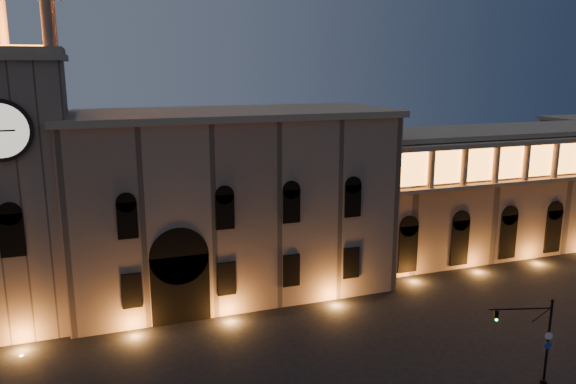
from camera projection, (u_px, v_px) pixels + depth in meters
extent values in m
cube|color=#866C58|center=(231.00, 205.00, 53.97)|extent=(30.00, 12.00, 17.00)
cube|color=gray|center=(229.00, 113.00, 52.04)|extent=(30.80, 12.80, 0.60)
cube|color=black|center=(180.00, 287.00, 48.24)|extent=(5.00, 1.40, 6.00)
cylinder|color=black|center=(178.00, 254.00, 47.58)|extent=(5.00, 1.40, 5.00)
cube|color=orange|center=(180.00, 290.00, 48.10)|extent=(4.20, 0.20, 5.00)
cube|color=#866C58|center=(15.00, 197.00, 46.43)|extent=(9.00, 9.00, 22.00)
cube|color=gray|center=(0.00, 57.00, 43.96)|extent=(9.80, 9.80, 0.50)
cylinder|color=black|center=(0.00, 131.00, 40.81)|extent=(4.60, 0.35, 4.60)
cube|color=gray|center=(0.00, 51.00, 43.86)|extent=(9.40, 9.40, 0.50)
cylinder|color=gray|center=(46.00, 17.00, 41.10)|extent=(0.76, 0.76, 4.20)
cylinder|color=gray|center=(3.00, 23.00, 46.83)|extent=(0.76, 0.76, 4.20)
cylinder|color=gray|center=(52.00, 24.00, 48.08)|extent=(0.76, 0.76, 4.20)
cylinder|color=gray|center=(49.00, 21.00, 44.59)|extent=(0.76, 0.76, 4.20)
cube|color=#816653|center=(503.00, 191.00, 67.29)|extent=(40.00, 10.00, 14.00)
cube|color=gray|center=(508.00, 130.00, 65.71)|extent=(40.60, 10.60, 0.50)
cube|color=gray|center=(539.00, 180.00, 61.74)|extent=(40.00, 1.20, 0.40)
cube|color=gray|center=(543.00, 142.00, 60.79)|extent=(40.00, 1.40, 0.50)
cube|color=orange|center=(537.00, 160.00, 61.76)|extent=(38.00, 0.15, 3.60)
cylinder|color=gray|center=(397.00, 171.00, 55.35)|extent=(0.70, 0.70, 4.00)
cylinder|color=gray|center=(431.00, 168.00, 56.66)|extent=(0.70, 0.70, 4.00)
cylinder|color=gray|center=(464.00, 166.00, 57.97)|extent=(0.70, 0.70, 4.00)
cylinder|color=gray|center=(496.00, 164.00, 59.28)|extent=(0.70, 0.70, 4.00)
cylinder|color=gray|center=(526.00, 162.00, 60.60)|extent=(0.70, 0.70, 4.00)
cylinder|color=gray|center=(555.00, 160.00, 61.91)|extent=(0.70, 0.70, 4.00)
cylinder|color=black|center=(548.00, 343.00, 38.38)|extent=(0.17, 0.17, 6.09)
cylinder|color=black|center=(543.00, 382.00, 39.02)|extent=(0.49, 0.49, 0.26)
sphere|color=black|center=(552.00, 301.00, 37.70)|extent=(0.24, 0.24, 0.24)
cylinder|color=black|center=(520.00, 309.00, 37.67)|extent=(4.21, 1.29, 0.10)
cube|color=black|center=(496.00, 316.00, 37.66)|extent=(0.32, 0.31, 0.74)
cylinder|color=#0CE53F|center=(496.00, 320.00, 37.58)|extent=(0.17, 0.11, 0.16)
cylinder|color=silver|center=(549.00, 336.00, 38.13)|extent=(0.51, 0.18, 0.52)
cylinder|color=navy|center=(548.00, 345.00, 38.28)|extent=(0.51, 0.18, 0.52)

